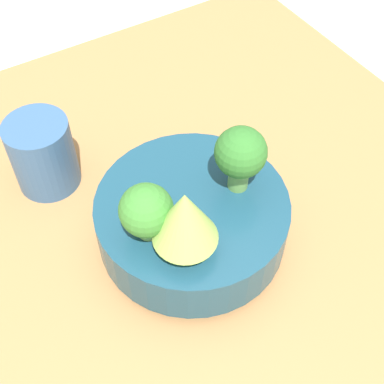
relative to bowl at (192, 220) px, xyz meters
The scene contains 7 objects.
ground_plane 0.09m from the bowl, 31.26° to the left, with size 6.00×6.00×0.00m, color beige.
table 0.07m from the bowl, 31.26° to the left, with size 0.89×0.88×0.05m.
bowl is the anchor object (origin of this frame).
broccoli_floret_front 0.11m from the bowl, 95.40° to the right, with size 0.06×0.06×0.09m.
romanesco_piece_far 0.11m from the bowl, 142.07° to the left, with size 0.07×0.07×0.09m.
broccoli_floret_back 0.10m from the bowl, 100.00° to the left, with size 0.06×0.06×0.07m.
cup 0.22m from the bowl, 31.28° to the left, with size 0.08×0.08×0.10m.
Camera 1 is at (-0.34, 0.19, 0.61)m, focal length 50.00 mm.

